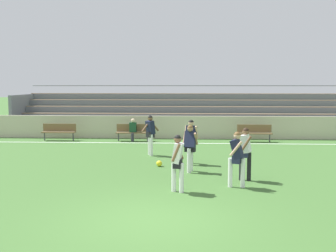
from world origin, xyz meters
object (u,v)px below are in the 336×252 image
bench_near_wall_gap (133,131)px  soccer_ball (159,163)px  bleacher_stand (224,112)px  player_dark_pressing_high (237,154)px  player_dark_trailing_run (190,144)px  player_dark_dropping_back (150,132)px  player_white_overlapping (245,149)px  player_dark_on_ball (191,138)px  bench_near_bin (254,131)px  spectator_seated (133,128)px  bench_far_right (59,130)px  player_white_challenging (178,158)px

bench_near_wall_gap → soccer_ball: size_ratio=8.18×
bleacher_stand → player_dark_pressing_high: bleacher_stand is taller
player_dark_trailing_run → player_dark_dropping_back: bearing=117.6°
player_white_overlapping → player_dark_on_ball: bearing=123.6°
bleacher_stand → bench_near_bin: 4.21m
bench_near_wall_gap → soccer_ball: 6.95m
spectator_seated → player_white_overlapping: 9.84m
bench_far_right → bench_near_wall_gap: same height
spectator_seated → player_dark_pressing_high: 10.45m
player_dark_pressing_high → soccer_ball: size_ratio=7.52×
player_dark_on_ball → player_dark_pressing_high: 3.66m
bench_near_wall_gap → player_white_challenging: bearing=-75.6°
spectator_seated → player_dark_on_ball: 6.80m
bench_far_right → bench_near_wall_gap: 4.01m
bleacher_stand → player_white_challenging: bearing=-100.0°
bench_far_right → spectator_seated: size_ratio=1.49×
player_dark_on_ball → player_dark_dropping_back: (-1.72, 1.82, 0.01)m
player_dark_dropping_back → soccer_ball: 2.54m
player_dark_dropping_back → bleacher_stand: bearing=65.4°
bench_far_right → spectator_seated: spectator_seated is taller
bench_far_right → player_dark_dropping_back: size_ratio=1.05×
player_dark_trailing_run → player_white_overlapping: (1.73, -1.17, 0.03)m
player_white_challenging → player_dark_dropping_back: bearing=102.6°
bench_near_bin → soccer_ball: 8.10m
spectator_seated → player_white_overlapping: size_ratio=0.72×
bleacher_stand → spectator_seated: bleacher_stand is taller
bleacher_stand → player_dark_trailing_run: 11.71m
spectator_seated → player_dark_dropping_back: 4.47m
player_white_overlapping → soccer_ball: player_white_overlapping is taller
bleacher_stand → soccer_ball: (-3.28, -10.63, -1.17)m
bench_near_wall_gap → player_dark_dropping_back: bearing=-73.1°
bench_near_wall_gap → player_dark_on_ball: player_dark_on_ball is taller
bench_near_bin → bench_far_right: 10.42m
bench_near_wall_gap → player_white_overlapping: 9.95m
player_dark_pressing_high → player_white_challenging: player_dark_pressing_high is taller
bench_near_bin → soccer_ball: bench_near_bin is taller
player_dark_trailing_run → player_dark_dropping_back: (-1.67, 3.20, 0.05)m
bench_near_wall_gap → player_dark_trailing_run: 8.15m
bench_far_right → player_white_overlapping: player_white_overlapping is taller
soccer_ball → player_dark_dropping_back: bearing=103.1°
player_dark_pressing_high → player_white_challenging: size_ratio=1.02×
spectator_seated → player_dark_on_ball: player_dark_on_ball is taller
bench_near_wall_gap → spectator_seated: size_ratio=1.49×
bench_near_bin → player_dark_trailing_run: 8.31m
bleacher_stand → player_dark_dropping_back: size_ratio=14.97×
bench_near_wall_gap → player_dark_dropping_back: 4.59m
bleacher_stand → player_dark_trailing_run: bleacher_stand is taller
bench_near_bin → bench_far_right: (-10.42, 0.00, 0.00)m
player_dark_trailing_run → player_dark_pressing_high: 2.45m
bench_near_bin → spectator_seated: size_ratio=1.49×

